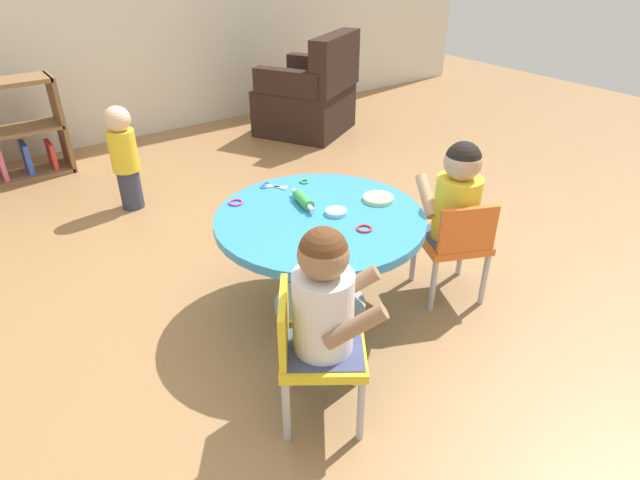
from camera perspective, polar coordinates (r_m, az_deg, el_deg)
ground_plane at (r=2.63m, az=-0.00°, el=-7.07°), size 10.00×10.00×0.00m
craft_table at (r=2.41m, az=-0.00°, el=0.26°), size 0.93×0.93×0.50m
child_chair_left at (r=1.93m, az=-0.73°, el=-11.46°), size 0.42×0.42×0.54m
seated_child_left at (r=1.79m, az=0.51°, el=-6.04°), size 0.44×0.42×0.51m
child_chair_right at (r=2.62m, az=14.14°, el=-0.21°), size 0.40×0.40×0.54m
seated_child_right at (r=2.55m, az=14.40°, el=4.63°), size 0.39×0.43×0.51m
armchair_dark at (r=4.85m, az=-1.09°, el=14.90°), size 0.96×0.97×0.85m
toddler_standing at (r=3.62m, az=-20.08°, el=8.46°), size 0.17×0.17×0.67m
rolling_pin at (r=2.44m, az=-1.84°, el=4.27°), size 0.08×0.23×0.05m
craft_scissors at (r=2.64m, az=-5.31°, el=5.73°), size 0.12×0.14×0.01m
playdough_blob_0 at (r=2.37m, az=1.72°, el=2.99°), size 0.10×0.10×0.02m
playdough_blob_1 at (r=2.51m, az=6.23°, el=4.41°), size 0.14×0.14×0.02m
cookie_cutter_0 at (r=2.49m, az=-8.94°, el=3.97°), size 0.07×0.07×0.01m
cookie_cutter_1 at (r=2.68m, az=-1.67°, el=6.24°), size 0.05×0.05×0.01m
cookie_cutter_2 at (r=2.25m, az=4.72°, el=1.23°), size 0.07×0.07×0.01m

